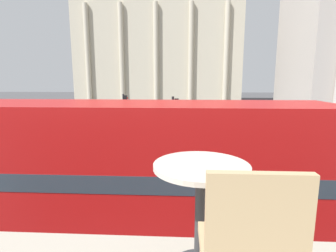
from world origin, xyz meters
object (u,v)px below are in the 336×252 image
object	(u,v)px
traffic_light_near	(174,124)
pedestrian_yellow	(124,137)
cafe_dining_table	(201,194)
double_decker_bus	(129,169)
cafe_chair_0	(248,250)
pedestrian_blue	(158,151)
pedestrian_red	(199,110)
traffic_light_mid	(125,111)
plaza_building_left	(158,48)
pedestrian_black	(221,111)

from	to	relation	value
traffic_light_near	pedestrian_yellow	xyz separation A→B (m)	(-3.54, 4.01, -1.58)
cafe_dining_table	double_decker_bus	bearing A→B (deg)	106.49
cafe_chair_0	pedestrian_blue	xyz separation A→B (m)	(-1.55, 12.57, -3.06)
pedestrian_red	cafe_chair_0	bearing A→B (deg)	54.07
traffic_light_near	pedestrian_red	xyz separation A→B (m)	(2.65, 21.20, -1.64)
pedestrian_yellow	pedestrian_red	size ratio (longest dim) A/B	1.05
cafe_dining_table	traffic_light_near	xyz separation A→B (m)	(-0.50, 11.46, -1.51)
traffic_light_near	traffic_light_mid	size ratio (longest dim) A/B	1.06
cafe_dining_table	pedestrian_blue	bearing A→B (deg)	96.53
cafe_dining_table	cafe_chair_0	size ratio (longest dim) A/B	0.80
double_decker_bus	cafe_dining_table	xyz separation A→B (m)	(1.58, -5.33, 1.75)
plaza_building_left	pedestrian_black	world-z (taller)	plaza_building_left
pedestrian_blue	pedestrian_black	bearing A→B (deg)	-11.30
double_decker_bus	traffic_light_near	size ratio (longest dim) A/B	2.73
traffic_light_mid	cafe_dining_table	bearing A→B (deg)	-76.06
cafe_chair_0	traffic_light_near	bearing A→B (deg)	93.28
traffic_light_near	pedestrian_red	bearing A→B (deg)	82.88
traffic_light_near	pedestrian_red	size ratio (longest dim) A/B	2.38
traffic_light_near	pedestrian_yellow	bearing A→B (deg)	131.38
traffic_light_near	double_decker_bus	bearing A→B (deg)	-99.96
cafe_chair_0	cafe_dining_table	bearing A→B (deg)	107.93
cafe_dining_table	pedestrian_red	xyz separation A→B (m)	(2.15, 32.66, -3.15)
pedestrian_red	plaza_building_left	bearing A→B (deg)	-103.54
traffic_light_mid	pedestrian_yellow	size ratio (longest dim) A/B	2.13
cafe_dining_table	pedestrian_blue	xyz separation A→B (m)	(-1.38, 12.04, -3.08)
double_decker_bus	traffic_light_mid	size ratio (longest dim) A/B	2.91
double_decker_bus	traffic_light_near	bearing A→B (deg)	72.84
traffic_light_near	pedestrian_blue	bearing A→B (deg)	146.40
double_decker_bus	plaza_building_left	world-z (taller)	plaza_building_left
double_decker_bus	traffic_light_near	xyz separation A→B (m)	(1.08, 6.13, 0.25)
traffic_light_near	pedestrian_black	bearing A→B (deg)	75.06
cafe_dining_table	plaza_building_left	world-z (taller)	plaza_building_left
traffic_light_near	pedestrian_blue	size ratio (longest dim) A/B	2.24
plaza_building_left	pedestrian_yellow	world-z (taller)	plaza_building_left
pedestrian_blue	pedestrian_black	xyz separation A→B (m)	(6.25, 19.54, -0.09)
pedestrian_red	double_decker_bus	bearing A→B (deg)	49.71
cafe_chair_0	traffic_light_mid	distance (m)	19.16
cafe_dining_table	traffic_light_near	world-z (taller)	cafe_dining_table
cafe_dining_table	pedestrian_yellow	bearing A→B (deg)	104.62
pedestrian_red	traffic_light_near	bearing A→B (deg)	50.35
traffic_light_mid	pedestrian_blue	world-z (taller)	traffic_light_mid
cafe_dining_table	pedestrian_black	world-z (taller)	cafe_dining_table
double_decker_bus	pedestrian_yellow	size ratio (longest dim) A/B	6.20
plaza_building_left	pedestrian_blue	distance (m)	42.81
cafe_chair_0	traffic_light_near	size ratio (longest dim) A/B	0.23
plaza_building_left	traffic_light_mid	xyz separation A→B (m)	(0.55, -35.48, -8.68)
cafe_dining_table	pedestrian_black	distance (m)	32.12
cafe_chair_0	pedestrian_black	size ratio (longest dim) A/B	0.55
plaza_building_left	pedestrian_red	world-z (taller)	plaza_building_left
cafe_dining_table	pedestrian_blue	distance (m)	12.51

